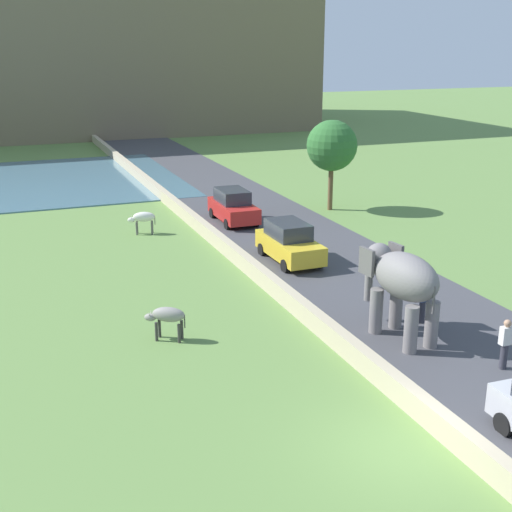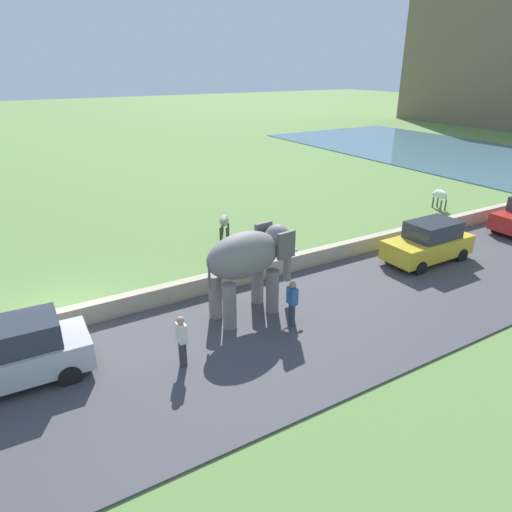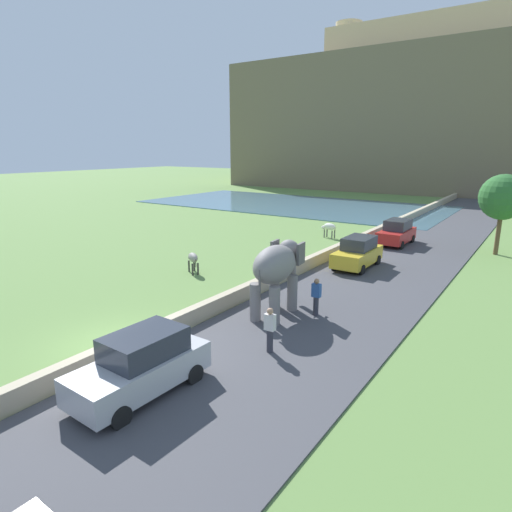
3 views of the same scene
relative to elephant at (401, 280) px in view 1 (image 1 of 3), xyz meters
name	(u,v)px [view 1 (image 1 of 3)]	position (x,y,z in m)	size (l,w,h in m)	color
ground_plane	(405,451)	(-3.40, -5.67, -2.04)	(220.00, 220.00, 0.00)	#608442
road_surface	(274,228)	(1.60, 14.33, -2.01)	(7.00, 120.00, 0.06)	#424247
barrier_wall	(217,239)	(-2.20, 12.33, -1.69)	(0.40, 110.00, 0.69)	tan
hill_distant	(0,30)	(-9.40, 64.61, 8.51)	(64.00, 28.00, 21.09)	#75664C
elephant	(401,280)	(0.00, 0.00, 0.00)	(1.70, 3.54, 2.99)	slate
person_beside_elephant	(423,300)	(1.44, 0.74, -1.16)	(0.36, 0.22, 1.63)	#33333D
person_trailing	(505,344)	(1.66, -3.12, -1.16)	(0.36, 0.22, 1.63)	#33333D
car_red	(233,206)	(0.03, 16.26, -1.14)	(1.83, 4.02, 1.80)	red
car_yellow	(289,242)	(0.03, 8.84, -1.14)	(1.82, 4.01, 1.80)	gold
cow_white	(143,218)	(-5.00, 15.78, -1.20)	(1.42, 0.73, 1.15)	silver
cow_grey	(167,316)	(-7.09, 2.67, -1.20)	(1.35, 1.03, 1.15)	gray
tree_near	(332,146)	(6.29, 17.03, 1.68)	(2.89, 2.89, 5.18)	brown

